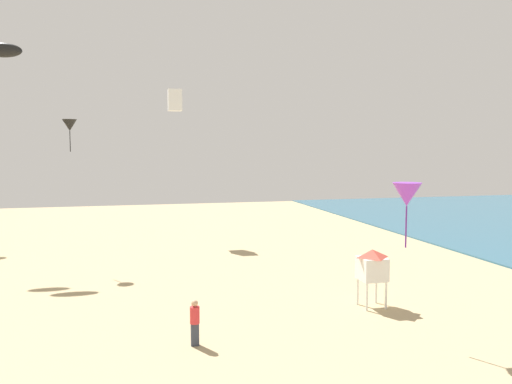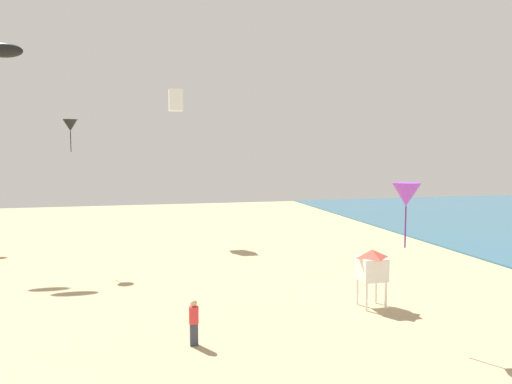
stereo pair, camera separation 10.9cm
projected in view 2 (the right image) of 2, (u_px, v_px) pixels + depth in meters
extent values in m
cube|color=#383D4C|center=(194.00, 334.00, 17.57)|extent=(0.28, 0.18, 0.80)
cylinder|color=red|center=(194.00, 315.00, 17.51)|extent=(0.34, 0.34, 0.60)
sphere|color=tan|center=(194.00, 303.00, 17.48)|extent=(0.24, 0.24, 0.24)
cylinder|color=white|center=(367.00, 297.00, 21.36)|extent=(0.10, 0.10, 1.20)
cylinder|color=white|center=(386.00, 296.00, 21.57)|extent=(0.10, 0.10, 1.20)
cylinder|color=white|center=(357.00, 291.00, 22.23)|extent=(0.10, 0.10, 1.20)
cylinder|color=white|center=(376.00, 290.00, 22.44)|extent=(0.10, 0.10, 1.20)
cube|color=white|center=(372.00, 269.00, 21.81)|extent=(1.10, 1.10, 1.00)
pyramid|color=#D14C3D|center=(372.00, 253.00, 21.75)|extent=(1.10, 1.10, 0.35)
cube|color=white|center=(176.00, 100.00, 38.42)|extent=(1.04, 1.04, 1.63)
cone|color=purple|center=(406.00, 195.00, 17.92)|extent=(1.04, 1.04, 0.85)
cylinder|color=#63278B|center=(405.00, 227.00, 18.02)|extent=(0.06, 0.06, 1.51)
cone|color=black|center=(70.00, 125.00, 29.67)|extent=(0.84, 0.84, 0.69)
cylinder|color=black|center=(71.00, 141.00, 29.75)|extent=(0.05, 0.05, 1.22)
ellipsoid|color=black|center=(3.00, 50.00, 29.84)|extent=(2.21, 0.61, 0.86)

